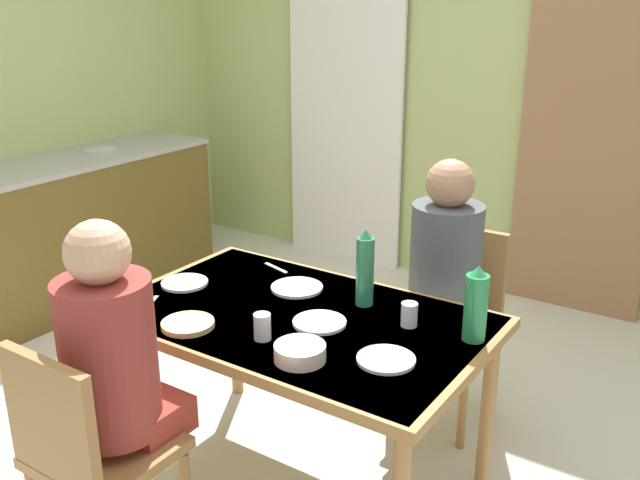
{
  "coord_description": "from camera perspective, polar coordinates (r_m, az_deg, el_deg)",
  "views": [
    {
      "loc": [
        1.67,
        -2.07,
        1.84
      ],
      "look_at": [
        0.3,
        0.0,
        0.97
      ],
      "focal_mm": 39.35,
      "sensor_mm": 36.0,
      "label": 1
    }
  ],
  "objects": [
    {
      "name": "ground_plane",
      "position": [
        3.23,
        -4.6,
        -15.49
      ],
      "size": [
        5.93,
        5.93,
        0.0
      ],
      "primitive_type": "plane",
      "color": "beige"
    },
    {
      "name": "water_bottle_green_near",
      "position": [
        2.44,
        12.55,
        -5.22
      ],
      "size": [
        0.08,
        0.08,
        0.27
      ],
      "color": "#268549",
      "rests_on": "dining_table"
    },
    {
      "name": "dinner_plate_near_right",
      "position": [
        2.93,
        -10.95,
        -3.44
      ],
      "size": [
        0.19,
        0.19,
        0.01
      ],
      "primitive_type": "cylinder",
      "color": "white",
      "rests_on": "dining_table"
    },
    {
      "name": "curtain_panel",
      "position": [
        4.95,
        2.05,
        11.88
      ],
      "size": [
        0.9,
        0.03,
        2.41
      ],
      "primitive_type": "cube",
      "color": "white",
      "rests_on": "ground_plane"
    },
    {
      "name": "dinner_plate_near_left",
      "position": [
        2.31,
        5.39,
        -9.64
      ],
      "size": [
        0.19,
        0.19,
        0.01
      ],
      "primitive_type": "cylinder",
      "color": "white",
      "rests_on": "dining_table"
    },
    {
      "name": "kitchen_counter",
      "position": [
        4.68,
        -19.55,
        0.86
      ],
      "size": [
        0.61,
        1.95,
        0.91
      ],
      "color": "brown",
      "rests_on": "ground_plane"
    },
    {
      "name": "serving_bowl_center",
      "position": [
        2.29,
        -1.65,
        -9.13
      ],
      "size": [
        0.17,
        0.17,
        0.05
      ],
      "primitive_type": "cylinder",
      "color": "beige",
      "rests_on": "dining_table"
    },
    {
      "name": "bread_plate_sliced",
      "position": [
        2.56,
        -10.69,
        -6.75
      ],
      "size": [
        0.19,
        0.19,
        0.02
      ],
      "primitive_type": "cylinder",
      "color": "#DBB77A",
      "rests_on": "dining_table"
    },
    {
      "name": "drinking_glass_by_near_diner",
      "position": [
        2.42,
        -4.71,
        -7.04
      ],
      "size": [
        0.06,
        0.06,
        0.09
      ],
      "primitive_type": "cylinder",
      "color": "silver",
      "rests_on": "dining_table"
    },
    {
      "name": "cutlery_fork_near",
      "position": [
        2.77,
        -13.66,
        -5.07
      ],
      "size": [
        0.08,
        0.14,
        0.0
      ],
      "primitive_type": "cube",
      "rotation": [
        0.0,
        0.0,
        5.16
      ],
      "color": "silver",
      "rests_on": "dining_table"
    },
    {
      "name": "chair_near_diner",
      "position": [
        2.39,
        -18.44,
        -15.96
      ],
      "size": [
        0.4,
        0.4,
        0.87
      ],
      "color": "olive",
      "rests_on": "ground_plane"
    },
    {
      "name": "chair_far_diner",
      "position": [
        3.21,
        10.75,
        -5.81
      ],
      "size": [
        0.4,
        0.4,
        0.87
      ],
      "rotation": [
        0.0,
        0.0,
        3.14
      ],
      "color": "olive",
      "rests_on": "ground_plane"
    },
    {
      "name": "drinking_glass_by_far_diner",
      "position": [
        2.53,
        7.24,
        -6.05
      ],
      "size": [
        0.06,
        0.06,
        0.09
      ],
      "primitive_type": "cylinder",
      "color": "silver",
      "rests_on": "dining_table"
    },
    {
      "name": "wall_left",
      "position": [
        4.76,
        -23.38,
        12.87
      ],
      "size": [
        0.1,
        3.32,
        2.87
      ],
      "primitive_type": "cube",
      "color": "#AEC272",
      "rests_on": "ground_plane"
    },
    {
      "name": "wall_back",
      "position": [
        4.61,
        12.6,
        13.79
      ],
      "size": [
        4.76,
        0.1,
        2.87
      ],
      "primitive_type": "cube",
      "color": "#AEBE71",
      "rests_on": "ground_plane"
    },
    {
      "name": "dining_table",
      "position": [
        2.64,
        -1.82,
        -7.48
      ],
      "size": [
        1.4,
        0.87,
        0.72
      ],
      "color": "olive",
      "rests_on": "ground_plane"
    },
    {
      "name": "cutlery_knife_near",
      "position": [
        3.05,
        -3.61,
        -2.27
      ],
      "size": [
        0.15,
        0.06,
        0.0
      ],
      "primitive_type": "cube",
      "rotation": [
        0.0,
        0.0,
        2.86
      ],
      "color": "silver",
      "rests_on": "dining_table"
    },
    {
      "name": "water_bottle_green_far",
      "position": [
        2.65,
        3.68,
        -2.41
      ],
      "size": [
        0.07,
        0.07,
        0.3
      ],
      "color": "#29784E",
      "rests_on": "dining_table"
    },
    {
      "name": "person_far_diner",
      "position": [
        2.98,
        10.05,
        -1.81
      ],
      "size": [
        0.3,
        0.37,
        0.77
      ],
      "rotation": [
        0.0,
        0.0,
        3.14
      ],
      "color": "#49505D",
      "rests_on": "ground_plane"
    },
    {
      "name": "door_wooden",
      "position": [
        4.38,
        20.96,
        6.94
      ],
      "size": [
        0.8,
        0.05,
        2.0
      ],
      "primitive_type": "cube",
      "color": "#946947",
      "rests_on": "ground_plane"
    },
    {
      "name": "dinner_plate_far_center",
      "position": [
        2.54,
        -0.04,
        -6.71
      ],
      "size": [
        0.19,
        0.19,
        0.01
      ],
      "primitive_type": "cylinder",
      "color": "white",
      "rests_on": "dining_table"
    },
    {
      "name": "dinner_plate_far_side",
      "position": [
        2.83,
        -1.89,
        -3.89
      ],
      "size": [
        0.21,
        0.21,
        0.01
      ],
      "primitive_type": "cylinder",
      "color": "white",
      "rests_on": "dining_table"
    },
    {
      "name": "person_near_diner",
      "position": [
        2.32,
        -16.54,
        -8.75
      ],
      "size": [
        0.3,
        0.37,
        0.77
      ],
      "color": "maroon",
      "rests_on": "ground_plane"
    }
  ]
}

